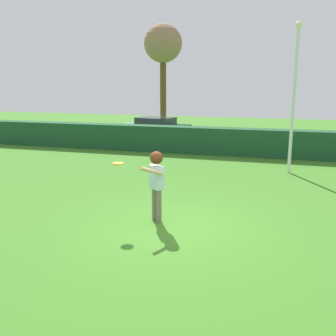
{
  "coord_description": "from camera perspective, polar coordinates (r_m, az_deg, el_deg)",
  "views": [
    {
      "loc": [
        2.45,
        -8.38,
        3.42
      ],
      "look_at": [
        -0.41,
        1.34,
        1.15
      ],
      "focal_mm": 41.14,
      "sensor_mm": 36.0,
      "label": 1
    }
  ],
  "objects": [
    {
      "name": "frisbee",
      "position": [
        9.35,
        -7.4,
        0.69
      ],
      "size": [
        0.28,
        0.28,
        0.02
      ],
      "color": "orange"
    },
    {
      "name": "lamppost",
      "position": [
        15.2,
        18.19,
        10.74
      ],
      "size": [
        0.24,
        0.24,
        5.54
      ],
      "color": "silver",
      "rests_on": "ground"
    },
    {
      "name": "ground_plane",
      "position": [
        9.37,
        0.07,
        -8.76
      ],
      "size": [
        60.0,
        60.0,
        0.0
      ],
      "primitive_type": "plane",
      "color": "#3D7924"
    },
    {
      "name": "person",
      "position": [
        9.45,
        -1.77,
        -1.46
      ],
      "size": [
        0.47,
        0.83,
        1.78
      ],
      "color": "#6F6C57",
      "rests_on": "ground"
    },
    {
      "name": "oak_tree",
      "position": [
        27.39,
        -0.74,
        17.66
      ],
      "size": [
        2.6,
        2.6,
        7.28
      ],
      "color": "brown",
      "rests_on": "ground"
    },
    {
      "name": "parked_car_green",
      "position": [
        24.38,
        -1.84,
        6.19
      ],
      "size": [
        4.47,
        2.59,
        1.25
      ],
      "color": "#1E6633",
      "rests_on": "ground"
    },
    {
      "name": "hedge_row",
      "position": [
        18.66,
        8.68,
        3.92
      ],
      "size": [
        28.49,
        0.9,
        1.28
      ],
      "primitive_type": "cube",
      "color": "#1C4B2A",
      "rests_on": "ground"
    }
  ]
}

